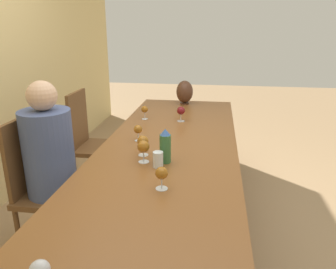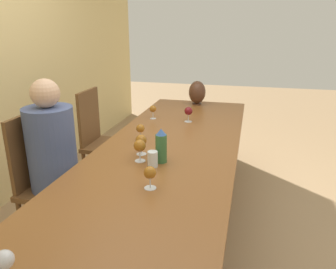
{
  "view_description": "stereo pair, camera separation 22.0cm",
  "coord_description": "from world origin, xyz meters",
  "views": [
    {
      "loc": [
        -2.17,
        -0.32,
        1.58
      ],
      "look_at": [
        0.01,
        0.0,
        0.85
      ],
      "focal_mm": 35.0,
      "sensor_mm": 36.0,
      "label": 1
    },
    {
      "loc": [
        -2.13,
        -0.54,
        1.58
      ],
      "look_at": [
        0.01,
        0.0,
        0.85
      ],
      "focal_mm": 35.0,
      "sensor_mm": 36.0,
      "label": 2
    }
  ],
  "objects": [
    {
      "name": "ground_plane",
      "position": [
        0.0,
        0.0,
        0.0
      ],
      "size": [
        14.0,
        14.0,
        0.0
      ],
      "primitive_type": "plane",
      "color": "#937551"
    },
    {
      "name": "dining_table",
      "position": [
        0.0,
        0.0,
        0.69
      ],
      "size": [
        3.15,
        0.99,
        0.75
      ],
      "color": "brown",
      "rests_on": "ground_plane"
    },
    {
      "name": "water_bottle",
      "position": [
        -0.25,
        -0.02,
        0.86
      ],
      "size": [
        0.07,
        0.07,
        0.22
      ],
      "color": "#336638",
      "rests_on": "dining_table"
    },
    {
      "name": "water_tumbler",
      "position": [
        -0.33,
        0.01,
        0.8
      ],
      "size": [
        0.06,
        0.06,
        0.1
      ],
      "color": "silver",
      "rests_on": "dining_table"
    },
    {
      "name": "vase",
      "position": [
        1.4,
        0.02,
        0.88
      ],
      "size": [
        0.18,
        0.18,
        0.26
      ],
      "color": "#4C2D1E",
      "rests_on": "dining_table"
    },
    {
      "name": "wine_glass_0",
      "position": [
        -0.15,
        0.15,
        0.84
      ],
      "size": [
        0.08,
        0.08,
        0.14
      ],
      "color": "silver",
      "rests_on": "dining_table"
    },
    {
      "name": "wine_glass_1",
      "position": [
        0.13,
        0.25,
        0.83
      ],
      "size": [
        0.06,
        0.06,
        0.12
      ],
      "color": "silver",
      "rests_on": "dining_table"
    },
    {
      "name": "wine_glass_2",
      "position": [
        0.73,
        0.33,
        0.84
      ],
      "size": [
        0.06,
        0.06,
        0.13
      ],
      "color": "silver",
      "rests_on": "dining_table"
    },
    {
      "name": "wine_glass_4",
      "position": [
        -0.61,
        -0.06,
        0.84
      ],
      "size": [
        0.07,
        0.07,
        0.13
      ],
      "color": "silver",
      "rests_on": "dining_table"
    },
    {
      "name": "wine_glass_5",
      "position": [
        -0.27,
        0.12,
        0.85
      ],
      "size": [
        0.08,
        0.08,
        0.15
      ],
      "color": "silver",
      "rests_on": "dining_table"
    },
    {
      "name": "wine_glass_7",
      "position": [
        0.71,
        -0.02,
        0.84
      ],
      "size": [
        0.07,
        0.07,
        0.14
      ],
      "color": "silver",
      "rests_on": "dining_table"
    },
    {
      "name": "chair_near",
      "position": [
        -0.23,
        0.86,
        0.52
      ],
      "size": [
        0.44,
        0.44,
        0.99
      ],
      "color": "brown",
      "rests_on": "ground_plane"
    },
    {
      "name": "chair_far",
      "position": [
        0.71,
        0.86,
        0.52
      ],
      "size": [
        0.44,
        0.44,
        0.99
      ],
      "color": "brown",
      "rests_on": "ground_plane"
    },
    {
      "name": "person_near",
      "position": [
        -0.23,
        0.77,
        0.67
      ],
      "size": [
        0.34,
        0.34,
        1.25
      ],
      "color": "#2D2D38",
      "rests_on": "ground_plane"
    }
  ]
}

